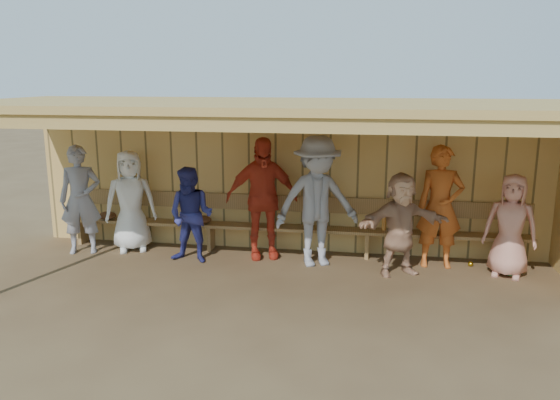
# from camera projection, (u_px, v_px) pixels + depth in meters

# --- Properties ---
(ground) EXTENTS (90.00, 90.00, 0.00)m
(ground) POSITION_uv_depth(u_px,v_px,m) (276.00, 275.00, 7.96)
(ground) COLOR brown
(ground) RESTS_ON ground
(player_a) EXTENTS (0.75, 0.61, 1.77)m
(player_a) POSITION_uv_depth(u_px,v_px,m) (80.00, 200.00, 8.82)
(player_a) COLOR gray
(player_a) RESTS_ON ground
(player_b) EXTENTS (0.96, 0.82, 1.67)m
(player_b) POSITION_uv_depth(u_px,v_px,m) (130.00, 201.00, 8.96)
(player_b) COLOR white
(player_b) RESTS_ON ground
(player_c) EXTENTS (0.78, 0.64, 1.49)m
(player_c) POSITION_uv_depth(u_px,v_px,m) (191.00, 215.00, 8.40)
(player_c) COLOR navy
(player_c) RESTS_ON ground
(player_d) EXTENTS (1.22, 0.82, 1.93)m
(player_d) POSITION_uv_depth(u_px,v_px,m) (262.00, 198.00, 8.58)
(player_d) COLOR red
(player_d) RESTS_ON ground
(player_e) EXTENTS (1.47, 1.18, 1.99)m
(player_e) POSITION_uv_depth(u_px,v_px,m) (317.00, 202.00, 8.22)
(player_e) COLOR #94959C
(player_e) RESTS_ON ground
(player_f) EXTENTS (1.46, 0.99, 1.51)m
(player_f) POSITION_uv_depth(u_px,v_px,m) (400.00, 224.00, 7.86)
(player_f) COLOR tan
(player_f) RESTS_ON ground
(player_g) EXTENTS (0.69, 0.47, 1.85)m
(player_g) POSITION_uv_depth(u_px,v_px,m) (440.00, 207.00, 8.16)
(player_g) COLOR #C65A1F
(player_g) RESTS_ON ground
(player_h) EXTENTS (0.84, 0.67, 1.50)m
(player_h) POSITION_uv_depth(u_px,v_px,m) (511.00, 226.00, 7.79)
(player_h) COLOR tan
(player_h) RESTS_ON ground
(dugout_structure) EXTENTS (8.80, 3.20, 2.50)m
(dugout_structure) POSITION_uv_depth(u_px,v_px,m) (309.00, 154.00, 8.18)
(dugout_structure) COLOR #DBAE5D
(dugout_structure) RESTS_ON ground
(bench) EXTENTS (7.60, 0.34, 0.93)m
(bench) POSITION_uv_depth(u_px,v_px,m) (288.00, 221.00, 8.92)
(bench) COLOR #A47C46
(bench) RESTS_ON ground
(dugout_equipment) EXTENTS (6.79, 0.62, 0.80)m
(dugout_equipment) POSITION_uv_depth(u_px,v_px,m) (223.00, 222.00, 8.97)
(dugout_equipment) COLOR orange
(dugout_equipment) RESTS_ON ground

